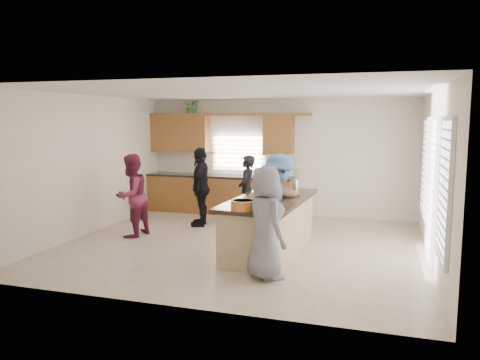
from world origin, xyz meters
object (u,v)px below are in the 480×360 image
(woman_left_back, at_px, (247,190))
(woman_left_front, at_px, (201,187))
(island, at_px, (270,226))
(woman_right_front, at_px, (266,223))
(woman_right_back, at_px, (279,204))
(salad_bowl, at_px, (243,205))
(woman_left_mid, at_px, (132,196))

(woman_left_back, bearing_deg, woman_left_front, -71.67)
(island, height_order, woman_right_front, woman_right_front)
(woman_left_back, distance_m, woman_left_front, 1.01)
(woman_right_back, bearing_deg, woman_right_front, -167.66)
(island, distance_m, salad_bowl, 1.33)
(salad_bowl, relative_size, woman_right_front, 0.23)
(island, distance_m, woman_right_back, 0.46)
(island, bearing_deg, woman_left_front, 145.40)
(woman_left_back, relative_size, woman_right_back, 0.88)
(island, height_order, woman_left_mid, woman_left_mid)
(woman_left_back, bearing_deg, woman_left_mid, -53.16)
(woman_left_front, bearing_deg, salad_bowl, 21.84)
(island, relative_size, woman_right_front, 1.67)
(salad_bowl, distance_m, woman_right_front, 0.51)
(woman_left_front, bearing_deg, woman_left_back, 102.17)
(woman_left_back, height_order, woman_right_back, woman_right_back)
(woman_left_mid, relative_size, woman_right_back, 0.95)
(salad_bowl, distance_m, woman_right_back, 1.15)
(salad_bowl, bearing_deg, island, 83.50)
(salad_bowl, relative_size, woman_left_front, 0.23)
(island, relative_size, woman_left_front, 1.61)
(island, xyz_separation_m, woman_left_mid, (-2.85, 0.19, 0.37))
(woman_left_mid, relative_size, woman_right_front, 0.99)
(woman_left_mid, distance_m, woman_right_front, 3.52)
(woman_left_front, relative_size, woman_right_back, 0.99)
(woman_left_mid, distance_m, woman_left_front, 1.61)
(salad_bowl, distance_m, woman_left_back, 3.20)
(woman_left_back, bearing_deg, woman_right_back, 24.72)
(woman_right_front, bearing_deg, woman_left_front, -3.70)
(island, height_order, salad_bowl, salad_bowl)
(salad_bowl, height_order, woman_left_back, woman_left_back)
(island, bearing_deg, woman_right_back, -23.67)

